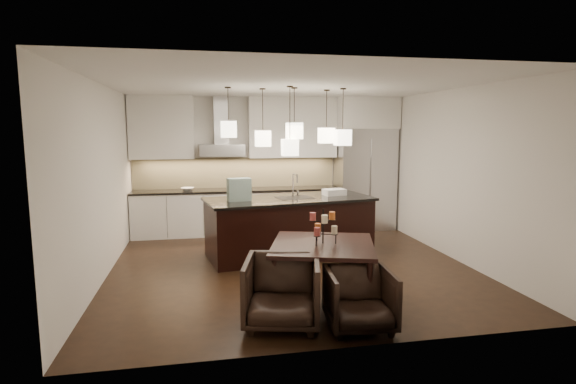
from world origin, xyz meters
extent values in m
cube|color=black|center=(0.00, 0.00, -0.01)|extent=(5.50, 5.50, 0.02)
cube|color=white|center=(0.00, 0.00, 2.81)|extent=(5.50, 5.50, 0.02)
cube|color=silver|center=(0.00, 2.76, 1.40)|extent=(5.50, 0.02, 2.80)
cube|color=silver|center=(0.00, -2.76, 1.40)|extent=(5.50, 0.02, 2.80)
cube|color=silver|center=(-2.76, 0.00, 1.40)|extent=(0.02, 5.50, 2.80)
cube|color=silver|center=(2.76, 0.00, 1.40)|extent=(0.02, 5.50, 2.80)
cube|color=#B7B7BA|center=(2.10, 2.38, 1.07)|extent=(1.20, 0.72, 2.15)
cube|color=silver|center=(2.10, 2.38, 2.47)|extent=(1.26, 0.72, 0.65)
cube|color=silver|center=(-0.62, 2.43, 0.44)|extent=(4.21, 0.62, 0.88)
cube|color=black|center=(-0.62, 2.43, 0.90)|extent=(4.21, 0.66, 0.04)
cube|color=beige|center=(-0.62, 2.73, 1.24)|extent=(4.21, 0.02, 0.63)
cube|color=silver|center=(-2.10, 2.57, 2.17)|extent=(1.25, 0.35, 1.25)
cube|color=silver|center=(0.55, 2.57, 2.17)|extent=(1.85, 0.35, 1.25)
cube|color=#B7B7BA|center=(-0.93, 2.48, 1.72)|extent=(0.90, 0.52, 0.24)
cube|color=#B7B7BA|center=(-0.93, 2.59, 2.32)|extent=(0.30, 0.28, 0.96)
imported|color=silver|center=(-1.63, 2.38, 0.95)|extent=(0.30, 0.30, 0.06)
cube|color=black|center=(0.10, 0.60, 0.48)|extent=(2.84, 1.51, 0.95)
cube|color=black|center=(0.10, 0.60, 0.97)|extent=(2.94, 1.61, 0.04)
cube|color=#1E4F3E|center=(-0.76, 0.44, 1.18)|extent=(0.39, 0.25, 0.37)
cube|color=silver|center=(0.93, 0.75, 1.05)|extent=(0.40, 0.32, 0.11)
cylinder|color=beige|center=(0.24, -1.55, 0.92)|extent=(0.09, 0.09, 0.10)
cylinder|color=#BE581F|center=(0.08, -1.38, 0.92)|extent=(0.09, 0.09, 0.10)
cylinder|color=#9D3B39|center=(0.01, -1.61, 0.92)|extent=(0.09, 0.09, 0.10)
cylinder|color=#BE581F|center=(0.24, -1.46, 1.07)|extent=(0.09, 0.09, 0.10)
cylinder|color=#9D3B39|center=(-0.01, -1.46, 1.07)|extent=(0.09, 0.09, 0.10)
cylinder|color=beige|center=(0.09, -1.64, 1.07)|extent=(0.09, 0.09, 0.10)
imported|color=black|center=(-0.51, -2.10, 0.38)|extent=(0.98, 1.00, 0.76)
imported|color=black|center=(0.30, -2.35, 0.33)|extent=(0.76, 0.78, 0.65)
cube|color=white|center=(-0.90, 0.51, 2.14)|extent=(0.24, 0.24, 0.26)
cube|color=white|center=(-0.33, 0.66, 1.99)|extent=(0.24, 0.24, 0.26)
cube|color=white|center=(0.14, 0.40, 2.11)|extent=(0.24, 0.24, 0.26)
cube|color=white|center=(0.77, 0.71, 2.03)|extent=(0.24, 0.24, 0.26)
cube|color=white|center=(0.95, 0.39, 2.01)|extent=(0.24, 0.24, 0.26)
cube|color=white|center=(0.02, 0.17, 1.86)|extent=(0.24, 0.24, 0.26)
camera|label=1|loc=(-1.34, -6.74, 2.14)|focal=28.00mm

